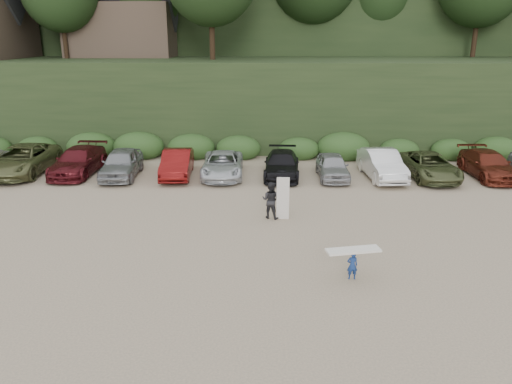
{
  "coord_description": "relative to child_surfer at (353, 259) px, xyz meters",
  "views": [
    {
      "loc": [
        -0.63,
        -17.29,
        7.75
      ],
      "look_at": [
        -1.08,
        3.0,
        1.3
      ],
      "focal_mm": 35.0,
      "sensor_mm": 36.0,
      "label": 1
    }
  ],
  "objects": [
    {
      "name": "parked_cars",
      "position": [
        -4.09,
        12.36,
        0.02
      ],
      "size": [
        39.75,
        6.13,
        1.64
      ],
      "color": "silver",
      "rests_on": "ground"
    },
    {
      "name": "adult_surfer",
      "position": [
        -2.6,
        5.67,
        0.11
      ],
      "size": [
        1.28,
        0.87,
        1.95
      ],
      "color": "black",
      "rests_on": "ground"
    },
    {
      "name": "child_surfer",
      "position": [
        0.0,
        0.0,
        0.0
      ],
      "size": [
        1.85,
        0.86,
        1.07
      ],
      "color": "navy",
      "rests_on": "ground"
    },
    {
      "name": "ground",
      "position": [
        -2.21,
        2.35,
        -0.73
      ],
      "size": [
        120.0,
        120.0,
        0.0
      ],
      "primitive_type": "plane",
      "color": "tan",
      "rests_on": "ground"
    }
  ]
}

